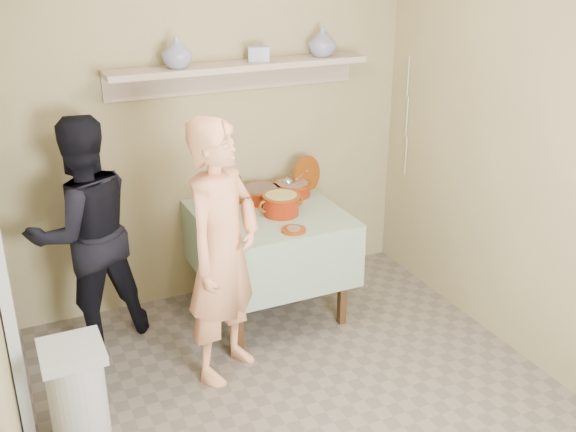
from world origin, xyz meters
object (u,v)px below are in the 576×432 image
person_cook (223,253)px  serving_table (269,228)px  cazuela_rice (281,203)px  person_helper (84,232)px  trash_bin (77,391)px

person_cook → serving_table: size_ratio=1.66×
cazuela_rice → serving_table: bearing=129.0°
person_helper → trash_bin: size_ratio=2.72×
person_cook → serving_table: (0.53, 0.56, -0.16)m
trash_bin → person_cook: bearing=14.4°
person_cook → serving_table: bearing=10.4°
person_helper → trash_bin: person_helper is taller
person_cook → person_helper: bearing=96.1°
person_cook → trash_bin: size_ratio=2.87×
person_helper → person_cook: bearing=120.0°
person_helper → trash_bin: bearing=63.5°
person_cook → trash_bin: person_cook is taller
person_helper → cazuela_rice: person_helper is taller
person_cook → cazuela_rice: bearing=3.3°
person_helper → serving_table: person_helper is taller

